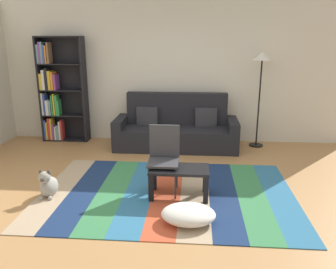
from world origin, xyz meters
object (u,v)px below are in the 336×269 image
object	(u,v)px
couch	(176,130)
tv_remote	(170,166)
standing_lamp	(261,69)
bookshelf	(57,93)
coffee_table	(179,174)
pouf	(188,214)
folding_chair	(164,153)
dog	(48,185)

from	to	relation	value
couch	tv_remote	size ratio (longest dim) A/B	15.07
couch	standing_lamp	size ratio (longest dim) A/B	1.29
bookshelf	coffee_table	size ratio (longest dim) A/B	2.66
couch	pouf	distance (m)	2.78
standing_lamp	coffee_table	bearing A→B (deg)	-120.73
coffee_table	bookshelf	bearing A→B (deg)	136.45
tv_remote	coffee_table	bearing A→B (deg)	18.58
bookshelf	standing_lamp	world-z (taller)	bookshelf
couch	tv_remote	xyz separation A→B (m)	(0.04, -2.07, 0.08)
pouf	standing_lamp	xyz separation A→B (m)	(1.23, 2.95, 1.36)
coffee_table	folding_chair	world-z (taller)	folding_chair
bookshelf	dog	bearing A→B (deg)	-72.08
bookshelf	folding_chair	size ratio (longest dim) A/B	2.26
dog	standing_lamp	xyz separation A→B (m)	(3.07, 2.43, 1.30)
pouf	dog	size ratio (longest dim) A/B	1.54
couch	dog	xyz separation A→B (m)	(-1.54, -2.24, -0.18)
dog	folding_chair	bearing A→B (deg)	11.42
couch	folding_chair	xyz separation A→B (m)	(-0.05, -1.94, 0.20)
coffee_table	dog	size ratio (longest dim) A/B	1.92
couch	bookshelf	bearing A→B (deg)	173.17
dog	pouf	bearing A→B (deg)	-15.77
couch	tv_remote	bearing A→B (deg)	-88.79
dog	tv_remote	distance (m)	1.61
standing_lamp	bookshelf	bearing A→B (deg)	178.67
couch	dog	size ratio (longest dim) A/B	5.69
couch	coffee_table	distance (m)	2.11
standing_lamp	tv_remote	size ratio (longest dim) A/B	11.68
pouf	tv_remote	size ratio (longest dim) A/B	4.08
tv_remote	folding_chair	distance (m)	0.20
coffee_table	folding_chair	size ratio (longest dim) A/B	0.85
standing_lamp	dog	bearing A→B (deg)	-141.61
pouf	couch	bearing A→B (deg)	96.20
coffee_table	pouf	distance (m)	0.70
bookshelf	pouf	bearing A→B (deg)	-48.88
couch	tv_remote	distance (m)	2.07
bookshelf	couch	bearing A→B (deg)	-6.83
couch	bookshelf	size ratio (longest dim) A/B	1.11
bookshelf	folding_chair	xyz separation A→B (m)	(2.30, -2.22, -0.43)
couch	standing_lamp	bearing A→B (deg)	7.15
dog	standing_lamp	size ratio (longest dim) A/B	0.23
standing_lamp	tv_remote	bearing A→B (deg)	-123.27
folding_chair	bookshelf	bearing A→B (deg)	166.82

